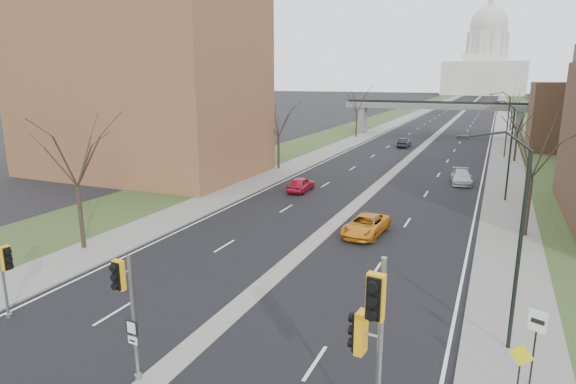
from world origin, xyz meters
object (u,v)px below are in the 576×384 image
Objects in this scene: car_right_near at (366,225)px; car_right_mid at (461,177)px; warning_sign at (520,363)px; car_left_near at (301,184)px; signal_pole_median at (126,297)px; signal_pole_right at (371,328)px; car_left_far at (404,143)px; speed_limit_sign at (536,334)px.

car_right_near is 1.04× the size of car_right_mid.
warning_sign is 17.95m from car_right_near.
signal_pole_median is at bearing 99.81° from car_left_near.
warning_sign is (4.15, 4.04, -2.45)m from signal_pole_right.
car_left_far is (-14.61, 60.12, -0.76)m from warning_sign.
car_left_far reaches higher than car_right_near.
warning_sign reaches higher than car_right_mid.
speed_limit_sign is at bearing 54.39° from signal_pole_right.
warning_sign is at bearing 23.44° from signal_pole_median.
car_left_near is at bearing 142.34° from warning_sign.
car_left_near is 17.03m from car_right_mid.
signal_pole_right is 2.89× the size of warning_sign.
signal_pole_median is 40.91m from car_right_mid.
speed_limit_sign reaches higher than warning_sign.
warning_sign is 61.87m from car_left_far.
signal_pole_median reaches higher than car_left_far.
car_right_near is 20.78m from car_right_mid.
signal_pole_right is at bearing 114.54° from car_left_near.
warning_sign is at bearing 104.16° from car_left_far.
car_left_near is at bearing 147.30° from speed_limit_sign.
signal_pole_right is (8.47, 0.32, 0.57)m from signal_pole_median.
car_right_mid is at bearing 113.20° from car_left_far.
car_right_mid is (4.84, 20.21, 0.00)m from car_right_near.
car_right_mid is at bearing 82.67° from signal_pole_median.
car_left_far is (-15.07, 59.03, -1.37)m from speed_limit_sign.
car_left_near is 0.97× the size of car_left_far.
car_left_near is 34.54m from car_left_far.
speed_limit_sign is 0.57× the size of car_right_near.
speed_limit_sign is 0.67× the size of car_left_far.
signal_pole_right is at bearing 6.55° from signal_pole_median.
speed_limit_sign is 31.01m from car_left_near.
signal_pole_median is 20.23m from car_right_near.
car_right_near is at bearing 110.91° from signal_pole_right.
signal_pole_right is 1.45× the size of car_left_near.
car_right_mid is (8.27, 39.97, -2.64)m from signal_pole_median.
signal_pole_right reaches higher than signal_pole_median.
warning_sign is at bearing -93.05° from speed_limit_sign.
signal_pole_median is at bearing -94.58° from car_right_near.
car_left_near reaches higher than car_right_mid.
car_right_mid is at bearing 113.99° from warning_sign.
car_left_near is 13.78m from car_right_near.
warning_sign is 0.43× the size of car_right_mid.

